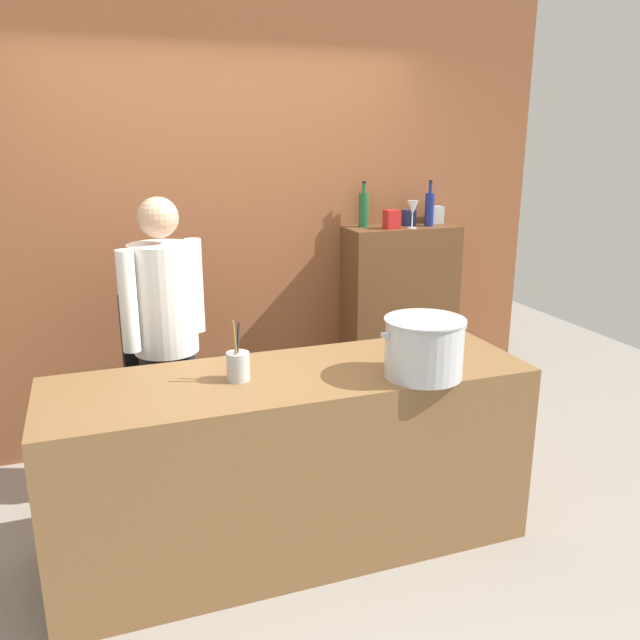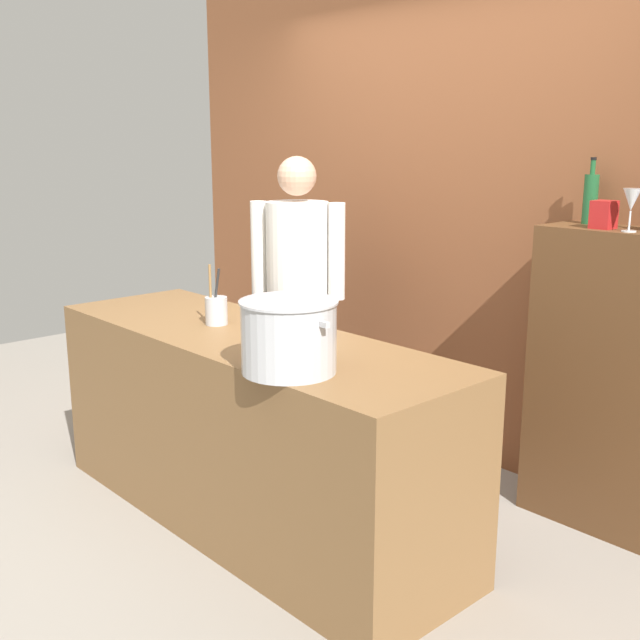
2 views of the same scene
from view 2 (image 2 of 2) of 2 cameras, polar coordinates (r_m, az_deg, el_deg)
name	(u,v)px [view 2 (image 2 of 2)]	position (r m, az deg, el deg)	size (l,w,h in m)	color
ground_plane	(252,519)	(3.74, -5.09, -14.55)	(8.00, 8.00, 0.00)	gray
brick_back_panel	(450,185)	(4.30, 9.66, 9.88)	(4.40, 0.10, 3.00)	brown
prep_counter	(250,429)	(3.55, -5.24, -8.11)	(2.23, 0.70, 0.90)	brown
bar_cabinet	(619,383)	(3.67, 21.39, -4.41)	(0.76, 0.32, 1.37)	brown
chef	(298,285)	(4.20, -1.67, 2.63)	(0.46, 0.41, 1.66)	black
stockpot_large	(289,336)	(2.82, -2.34, -1.23)	(0.43, 0.37, 0.27)	#B7BABF
utensil_crock	(216,310)	(3.60, -7.76, 0.75)	(0.10, 0.10, 0.28)	#B7BABF
wine_bottle_green	(590,198)	(3.70, 19.54, 8.59)	(0.07, 0.07, 0.30)	#1E592D
wine_glass_tall	(631,201)	(3.43, 22.22, 8.21)	(0.07, 0.07, 0.18)	silver
spice_tin_red	(604,215)	(3.52, 20.41, 7.38)	(0.09, 0.09, 0.12)	red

